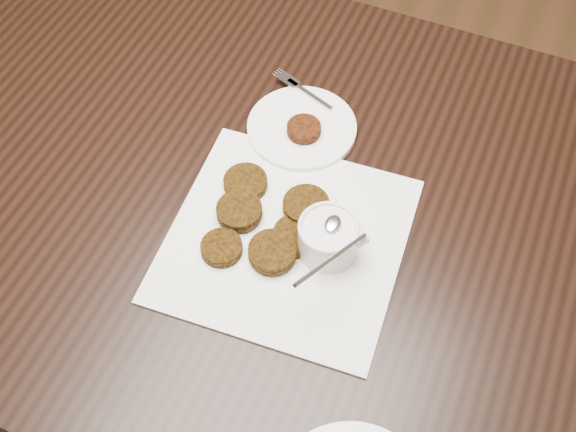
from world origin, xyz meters
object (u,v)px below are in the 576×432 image
(plate_with_patty, at_px, (302,125))
(sauce_ramekin, at_px, (329,226))
(napkin, at_px, (286,239))
(table, at_px, (263,295))

(plate_with_patty, bearing_deg, sauce_ramekin, -58.40)
(napkin, bearing_deg, sauce_ramekin, 7.27)
(sauce_ramekin, distance_m, plate_with_patty, 0.24)
(table, bearing_deg, plate_with_patty, 79.10)
(table, xyz_separation_m, sauce_ramekin, (0.15, -0.07, 0.44))
(napkin, xyz_separation_m, sauce_ramekin, (0.06, 0.01, 0.06))
(table, height_order, plate_with_patty, plate_with_patty)
(plate_with_patty, bearing_deg, table, -100.90)
(napkin, distance_m, plate_with_patty, 0.21)
(table, relative_size, plate_with_patty, 8.18)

